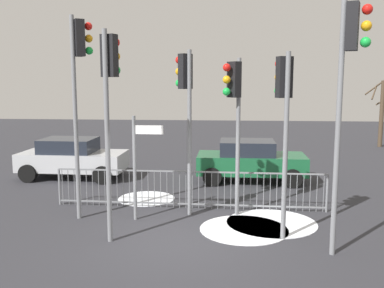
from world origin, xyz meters
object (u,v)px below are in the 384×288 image
traffic_light_rear_right (348,71)px  traffic_light_mid_left (186,95)px  traffic_light_foreground_right (110,88)px  direction_sign_post (137,162)px  traffic_light_rear_left (79,73)px  traffic_light_foreground_left (234,101)px  car_green_far (250,160)px  car_silver_trailing (72,157)px  bare_tree_left (381,110)px  traffic_light_mid_right (284,103)px

traffic_light_rear_right → traffic_light_mid_left: 4.31m
traffic_light_foreground_right → direction_sign_post: (0.27, 1.41, -1.87)m
traffic_light_rear_left → traffic_light_foreground_left: size_ratio=1.25×
traffic_light_rear_left → car_green_far: bearing=98.7°
car_silver_trailing → bare_tree_left: bare_tree_left is taller
traffic_light_mid_left → traffic_light_rear_left: bearing=146.3°
traffic_light_rear_right → bare_tree_left: bearing=179.2°
direction_sign_post → car_green_far: (3.12, 4.56, -0.75)m
traffic_light_mid_left → direction_sign_post: traffic_light_mid_left is taller
traffic_light_rear_left → traffic_light_foreground_right: bearing=2.6°
traffic_light_rear_right → car_silver_trailing: (-7.98, 6.55, -2.97)m
traffic_light_foreground_right → car_green_far: bearing=78.2°
bare_tree_left → traffic_light_mid_right: bearing=-116.5°
traffic_light_foreground_right → bare_tree_left: traffic_light_foreground_right is taller
traffic_light_rear_left → traffic_light_rear_right: bearing=35.5°
traffic_light_foreground_left → car_green_far: (0.67, 4.08, -2.27)m
traffic_light_rear_left → traffic_light_foreground_left: traffic_light_rear_left is taller
traffic_light_rear_right → traffic_light_mid_right: bearing=-112.7°
car_silver_trailing → traffic_light_rear_right: bearing=-38.1°
traffic_light_rear_right → direction_sign_post: size_ratio=1.90×
car_silver_trailing → car_green_far: size_ratio=1.00×
traffic_light_mid_left → traffic_light_rear_right: bearing=-83.0°
traffic_light_foreground_right → bare_tree_left: size_ratio=1.18×
traffic_light_mid_left → bare_tree_left: size_ratio=1.11×
traffic_light_rear_left → traffic_light_mid_right: bearing=42.6°
bare_tree_left → traffic_light_foreground_right: bearing=-126.4°
car_silver_trailing → car_green_far: (6.51, -0.02, 0.00)m
traffic_light_mid_right → traffic_light_rear_right: size_ratio=0.82×
traffic_light_rear_right → traffic_light_foreground_left: 3.33m
traffic_light_rear_left → traffic_light_rear_right: (6.04, -2.03, -0.02)m
traffic_light_rear_right → bare_tree_left: size_ratio=1.30×
direction_sign_post → car_silver_trailing: direction_sign_post is taller
traffic_light_foreground_right → car_silver_trailing: traffic_light_foreground_right is taller
traffic_light_rear_right → direction_sign_post: bearing=-92.4°
traffic_light_foreground_left → direction_sign_post: traffic_light_foreground_left is taller
traffic_light_mid_left → car_green_far: traffic_light_mid_left is taller
traffic_light_rear_left → traffic_light_rear_right: traffic_light_rear_left is taller
traffic_light_foreground_right → traffic_light_foreground_left: traffic_light_foreground_right is taller
traffic_light_rear_left → car_silver_trailing: bearing=167.4°
car_silver_trailing → traffic_light_rear_left: bearing=-65.4°
traffic_light_foreground_right → traffic_light_rear_right: traffic_light_rear_right is taller
car_silver_trailing → traffic_light_mid_right: bearing=-37.4°
traffic_light_mid_right → traffic_light_foreground_right: (-3.78, -0.47, 0.33)m
car_silver_trailing → direction_sign_post: bearing=-52.2°
car_silver_trailing → bare_tree_left: size_ratio=0.97×
traffic_light_rear_right → traffic_light_mid_left: (-3.40, 2.59, -0.55)m
traffic_light_foreground_right → traffic_light_rear_left: bearing=146.3°
traffic_light_rear_left → car_green_far: 7.07m
traffic_light_rear_right → traffic_light_foreground_left: bearing=-118.1°
traffic_light_foreground_right → direction_sign_post: traffic_light_foreground_right is taller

